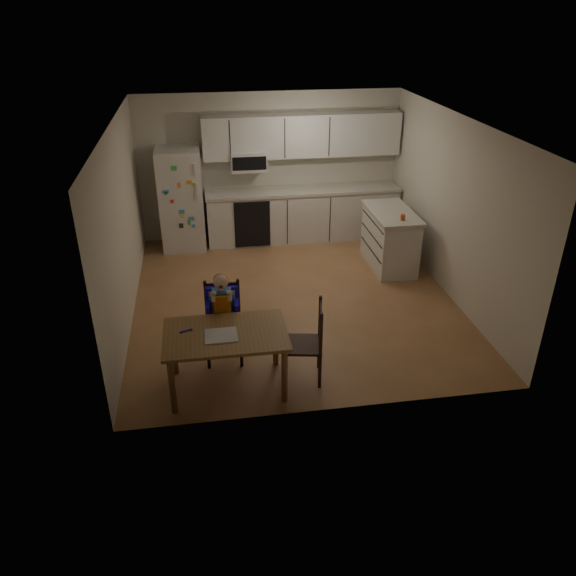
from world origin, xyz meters
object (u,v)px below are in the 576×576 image
at_px(chair_booster, 222,307).
at_px(kitchen_island, 390,239).
at_px(refrigerator, 181,199).
at_px(red_cup, 403,217).
at_px(dining_table, 226,340).
at_px(chair_side, 312,337).

bearing_deg(chair_booster, kitchen_island, 41.03).
bearing_deg(kitchen_island, chair_booster, -141.70).
relative_size(refrigerator, kitchen_island, 1.37).
distance_m(refrigerator, chair_booster, 3.51).
xyz_separation_m(refrigerator, kitchen_island, (3.24, -1.30, -0.39)).
relative_size(red_cup, dining_table, 0.07).
distance_m(chair_booster, chair_side, 1.12).
bearing_deg(dining_table, refrigerator, 96.81).
bearing_deg(chair_booster, red_cup, 35.42).
distance_m(kitchen_island, chair_booster, 3.51).
bearing_deg(red_cup, kitchen_island, 94.17).
bearing_deg(chair_side, red_cup, 152.61).
xyz_separation_m(kitchen_island, chair_booster, (-2.75, -2.17, 0.21)).
bearing_deg(red_cup, refrigerator, 152.66).
bearing_deg(dining_table, chair_booster, 89.79).
height_order(kitchen_island, dining_table, kitchen_island).
relative_size(refrigerator, red_cup, 19.31).
relative_size(kitchen_island, dining_table, 0.95).
distance_m(refrigerator, chair_side, 4.31).
xyz_separation_m(kitchen_island, chair_side, (-1.81, -2.76, 0.07)).
distance_m(red_cup, dining_table, 3.69).
bearing_deg(kitchen_island, red_cup, -85.83).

